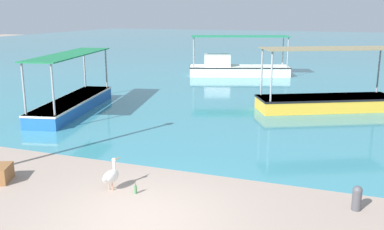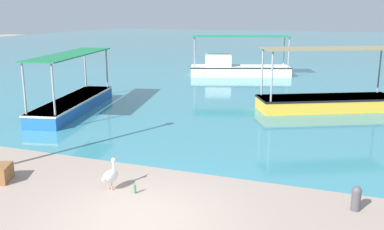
% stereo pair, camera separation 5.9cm
% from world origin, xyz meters
% --- Properties ---
extents(ground, '(120.00, 120.00, 0.00)m').
position_xyz_m(ground, '(0.00, 0.00, 0.00)').
color(ground, '#A18D7F').
extents(harbor_water, '(110.00, 90.00, 0.00)m').
position_xyz_m(harbor_water, '(0.00, 48.00, 0.00)').
color(harbor_water, teal).
rests_on(harbor_water, ground).
extents(fishing_boat_near_left, '(7.18, 4.15, 2.75)m').
position_xyz_m(fishing_boat_near_left, '(-3.41, 21.54, 0.61)').
color(fishing_boat_near_left, white).
rests_on(fishing_boat_near_left, harbor_water).
extents(fishing_boat_far_right, '(6.38, 4.41, 2.83)m').
position_xyz_m(fishing_boat_far_right, '(3.17, 12.47, 0.52)').
color(fishing_boat_far_right, gold).
rests_on(fishing_boat_far_right, harbor_water).
extents(fishing_boat_near_right, '(2.89, 6.87, 2.59)m').
position_xyz_m(fishing_boat_near_right, '(-7.55, 8.27, 0.49)').
color(fishing_boat_near_right, blue).
rests_on(fishing_boat_near_right, harbor_water).
extents(pelican, '(0.33, 0.81, 0.80)m').
position_xyz_m(pelican, '(-1.40, 1.18, 0.38)').
color(pelican, '#E0997A').
rests_on(pelican, ground).
extents(mooring_bollard, '(0.22, 0.22, 0.59)m').
position_xyz_m(mooring_bollard, '(4.43, 2.09, 0.31)').
color(mooring_bollard, '#47474C').
rests_on(mooring_bollard, ground).
extents(cargo_crate, '(0.74, 0.86, 0.44)m').
position_xyz_m(cargo_crate, '(-4.45, 0.64, 0.22)').
color(cargo_crate, brown).
rests_on(cargo_crate, ground).
extents(glass_bottle, '(0.07, 0.07, 0.27)m').
position_xyz_m(glass_bottle, '(-0.72, 1.18, 0.11)').
color(glass_bottle, '#3F7F4C').
rests_on(glass_bottle, ground).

